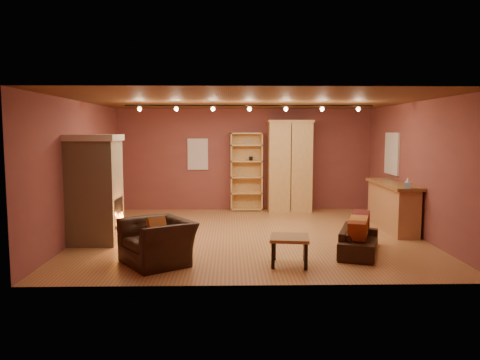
{
  "coord_description": "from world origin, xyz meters",
  "views": [
    {
      "loc": [
        -0.42,
        -9.7,
        2.19
      ],
      "look_at": [
        -0.2,
        0.2,
        1.15
      ],
      "focal_mm": 35.0,
      "sensor_mm": 36.0,
      "label": 1
    }
  ],
  "objects_px": {
    "fireplace": "(95,189)",
    "coffee_table": "(290,241)",
    "armoire": "(290,166)",
    "loveseat": "(359,235)",
    "bookcase": "(246,171)",
    "armchair": "(157,234)",
    "bar_counter": "(392,206)"
  },
  "relations": [
    {
      "from": "loveseat",
      "to": "bookcase",
      "type": "bearing_deg",
      "value": 41.4
    },
    {
      "from": "coffee_table",
      "to": "loveseat",
      "type": "bearing_deg",
      "value": 28.23
    },
    {
      "from": "loveseat",
      "to": "coffee_table",
      "type": "relative_size",
      "value": 2.32
    },
    {
      "from": "armoire",
      "to": "coffee_table",
      "type": "height_order",
      "value": "armoire"
    },
    {
      "from": "bar_counter",
      "to": "coffee_table",
      "type": "bearing_deg",
      "value": -134.09
    },
    {
      "from": "armchair",
      "to": "coffee_table",
      "type": "bearing_deg",
      "value": 52.68
    },
    {
      "from": "bar_counter",
      "to": "loveseat",
      "type": "distance_m",
      "value": 2.39
    },
    {
      "from": "armchair",
      "to": "coffee_table",
      "type": "xyz_separation_m",
      "value": [
        2.17,
        -0.11,
        -0.09
      ]
    },
    {
      "from": "bookcase",
      "to": "armoire",
      "type": "height_order",
      "value": "armoire"
    },
    {
      "from": "fireplace",
      "to": "armoire",
      "type": "bearing_deg",
      "value": 39.73
    },
    {
      "from": "armchair",
      "to": "coffee_table",
      "type": "relative_size",
      "value": 1.9
    },
    {
      "from": "armoire",
      "to": "armchair",
      "type": "bearing_deg",
      "value": -119.21
    },
    {
      "from": "bar_counter",
      "to": "loveseat",
      "type": "height_order",
      "value": "bar_counter"
    },
    {
      "from": "coffee_table",
      "to": "fireplace",
      "type": "bearing_deg",
      "value": 155.67
    },
    {
      "from": "bar_counter",
      "to": "armchair",
      "type": "relative_size",
      "value": 1.64
    },
    {
      "from": "armoire",
      "to": "loveseat",
      "type": "xyz_separation_m",
      "value": [
        0.69,
        -4.44,
        -0.91
      ]
    },
    {
      "from": "bookcase",
      "to": "armoire",
      "type": "distance_m",
      "value": 1.19
    },
    {
      "from": "armoire",
      "to": "loveseat",
      "type": "height_order",
      "value": "armoire"
    },
    {
      "from": "bookcase",
      "to": "bar_counter",
      "type": "relative_size",
      "value": 0.98
    },
    {
      "from": "loveseat",
      "to": "fireplace",
      "type": "bearing_deg",
      "value": 99.17
    },
    {
      "from": "bookcase",
      "to": "coffee_table",
      "type": "xyz_separation_m",
      "value": [
        0.52,
        -5.37,
        -0.69
      ]
    },
    {
      "from": "armchair",
      "to": "armoire",
      "type": "bearing_deg",
      "value": 116.48
    },
    {
      "from": "fireplace",
      "to": "armoire",
      "type": "height_order",
      "value": "armoire"
    },
    {
      "from": "bar_counter",
      "to": "armoire",
      "type": "bearing_deg",
      "value": 129.2
    },
    {
      "from": "bookcase",
      "to": "coffee_table",
      "type": "height_order",
      "value": "bookcase"
    },
    {
      "from": "bar_counter",
      "to": "armchair",
      "type": "bearing_deg",
      "value": -151.52
    },
    {
      "from": "fireplace",
      "to": "armoire",
      "type": "xyz_separation_m",
      "value": [
        4.25,
        3.53,
        0.18
      ]
    },
    {
      "from": "fireplace",
      "to": "coffee_table",
      "type": "bearing_deg",
      "value": -24.33
    },
    {
      "from": "bookcase",
      "to": "armchair",
      "type": "height_order",
      "value": "bookcase"
    },
    {
      "from": "fireplace",
      "to": "bookcase",
      "type": "distance_m",
      "value": 4.85
    },
    {
      "from": "fireplace",
      "to": "armoire",
      "type": "distance_m",
      "value": 5.53
    },
    {
      "from": "bookcase",
      "to": "bar_counter",
      "type": "bearing_deg",
      "value": -39.92
    }
  ]
}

